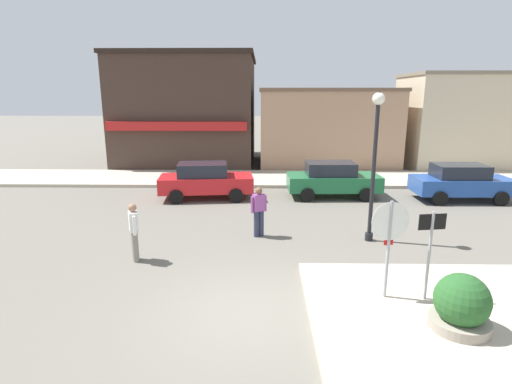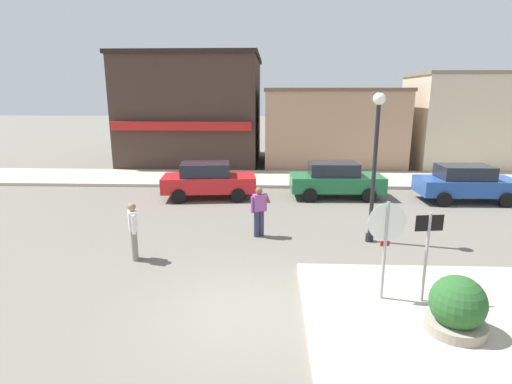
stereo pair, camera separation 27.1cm
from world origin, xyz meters
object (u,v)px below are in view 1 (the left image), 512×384
Objects in this scene: parked_car_third at (461,182)px; pedestrian_crossing_far at (259,210)px; parked_car_second at (332,179)px; pedestrian_crossing_near at (134,230)px; parked_car_nearest at (205,180)px; stop_sign at (389,237)px; planter at (461,308)px; one_way_sign at (430,247)px; lamp_post at (375,146)px.

pedestrian_crossing_far is at bearing -151.55° from parked_car_third.
pedestrian_crossing_near is at bearing -132.44° from parked_car_second.
parked_car_second is (5.57, 0.33, 0.00)m from parked_car_nearest.
parked_car_nearest is at bearing 119.88° from stop_sign.
pedestrian_crossing_far reaches higher than planter.
parked_car_third is at bearing 60.88° from one_way_sign.
stop_sign is at bearing 174.40° from one_way_sign.
planter is 0.30× the size of parked_car_second.
parked_car_second is 2.52× the size of pedestrian_crossing_far.
parked_car_second is 6.05m from pedestrian_crossing_far.
parked_car_nearest is at bearing 81.95° from pedestrian_crossing_near.
pedestrian_crossing_near reaches higher than parked_car_nearest.
planter is (1.04, -1.20, -0.96)m from stop_sign.
pedestrian_crossing_far is at bearing -121.81° from parked_car_second.
pedestrian_crossing_far is (-8.57, -4.64, 0.06)m from parked_car_third.
one_way_sign is at bearing -17.94° from pedestrian_crossing_near.
one_way_sign is 5.60m from pedestrian_crossing_far.
stop_sign is 9.35m from parked_car_second.
one_way_sign is at bearing -49.59° from pedestrian_crossing_far.
parked_car_second is at bearing 47.56° from pedestrian_crossing_near.
pedestrian_crossing_far is (-3.19, -5.14, 0.06)m from parked_car_second.
planter is 6.59m from pedestrian_crossing_far.
one_way_sign is 0.50× the size of parked_car_nearest.
stop_sign is 4.16m from lamp_post.
pedestrian_crossing_near is (-6.96, 2.25, -0.46)m from one_way_sign.
parked_car_third is (4.95, 8.90, -0.52)m from one_way_sign.
one_way_sign is at bearing 100.39° from planter.
pedestrian_crossing_far reaches higher than parked_car_second.
one_way_sign reaches higher than parked_car_third.
pedestrian_crossing_far is at bearing -63.70° from parked_car_nearest.
pedestrian_crossing_far is at bearing 125.48° from planter.
one_way_sign is 1.30× the size of pedestrian_crossing_far.
lamp_post is at bearing 80.34° from stop_sign.
parked_car_nearest is at bearing 116.30° from pedestrian_crossing_far.
pedestrian_crossing_near is at bearing -166.08° from lamp_post.
lamp_post is 8.05m from parked_car_nearest.
pedestrian_crossing_near is (-6.12, 2.17, -0.65)m from stop_sign.
lamp_post reaches higher than parked_car_second.
lamp_post is 2.82× the size of pedestrian_crossing_near.
parked_car_third is 13.64m from pedestrian_crossing_near.
pedestrian_crossing_near is at bearing 162.06° from one_way_sign.
planter is at bearing -58.64° from parked_car_nearest.
stop_sign reaches higher than parked_car_third.
lamp_post is at bearing 94.37° from planter.
one_way_sign is 10.88m from parked_car_nearest.
parked_car_third is 2.49× the size of pedestrian_crossing_near.
parked_car_third is (4.75, 10.01, 0.25)m from planter.
parked_car_second is (-0.63, 10.51, 0.25)m from planter.
parked_car_second is at bearing 58.19° from pedestrian_crossing_far.
parked_car_nearest is 1.04× the size of parked_car_third.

